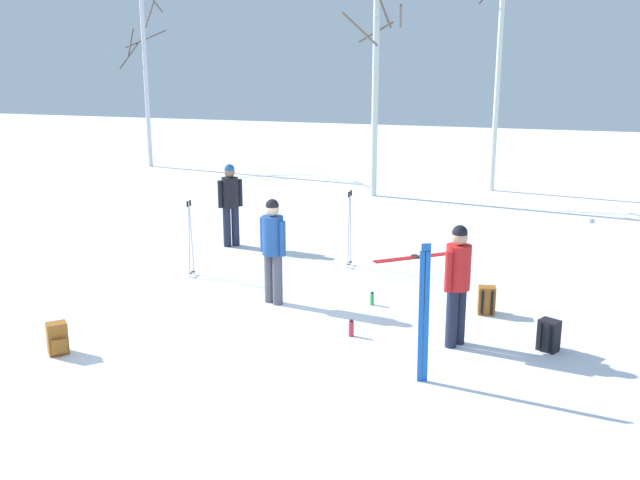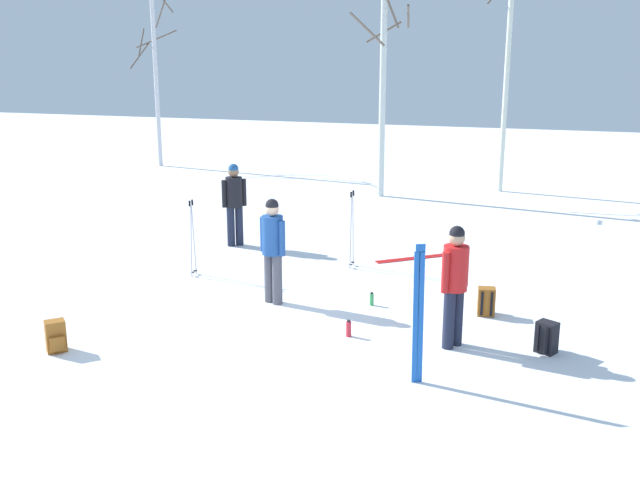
{
  "view_description": "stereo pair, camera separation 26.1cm",
  "coord_description": "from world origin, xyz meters",
  "px_view_note": "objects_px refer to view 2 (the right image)",
  "views": [
    {
      "loc": [
        3.58,
        -8.95,
        4.03
      ],
      "look_at": [
        0.31,
        2.17,
        1.0
      ],
      "focal_mm": 41.76,
      "sensor_mm": 36.0,
      "label": 1
    },
    {
      "loc": [
        3.83,
        -8.87,
        4.03
      ],
      "look_at": [
        0.31,
        2.17,
        1.0
      ],
      "focal_mm": 41.76,
      "sensor_mm": 36.0,
      "label": 2
    }
  ],
  "objects_px": {
    "water_bottle_0": "(349,329)",
    "ski_poles_0": "(352,227)",
    "backpack_2": "(486,302)",
    "ski_pair_lying_0": "(417,258)",
    "birch_tree_2": "(508,50)",
    "person_1": "(234,199)",
    "birch_tree_1": "(383,72)",
    "ski_pair_planted_0": "(418,315)",
    "water_bottle_1": "(372,299)",
    "ski_poles_1": "(192,236)",
    "person_0": "(273,244)",
    "person_2": "(455,279)",
    "birch_tree_0": "(156,75)",
    "backpack_0": "(56,337)",
    "backpack_1": "(547,338)"
  },
  "relations": [
    {
      "from": "ski_pair_lying_0",
      "to": "water_bottle_0",
      "type": "bearing_deg",
      "value": -92.46
    },
    {
      "from": "person_1",
      "to": "backpack_2",
      "type": "xyz_separation_m",
      "value": [
        5.38,
        -2.64,
        -0.77
      ]
    },
    {
      "from": "ski_poles_0",
      "to": "birch_tree_2",
      "type": "bearing_deg",
      "value": 76.56
    },
    {
      "from": "person_0",
      "to": "backpack_0",
      "type": "distance_m",
      "value": 3.55
    },
    {
      "from": "birch_tree_2",
      "to": "backpack_2",
      "type": "bearing_deg",
      "value": -86.68
    },
    {
      "from": "ski_pair_lying_0",
      "to": "ski_poles_1",
      "type": "xyz_separation_m",
      "value": [
        -3.65,
        -2.33,
        0.73
      ]
    },
    {
      "from": "backpack_1",
      "to": "backpack_2",
      "type": "height_order",
      "value": "same"
    },
    {
      "from": "water_bottle_1",
      "to": "ski_poles_0",
      "type": "bearing_deg",
      "value": 113.95
    },
    {
      "from": "ski_poles_0",
      "to": "birch_tree_0",
      "type": "xyz_separation_m",
      "value": [
        -9.59,
        9.83,
        2.3
      ]
    },
    {
      "from": "person_1",
      "to": "person_2",
      "type": "xyz_separation_m",
      "value": [
        5.06,
        -4.05,
        0.0
      ]
    },
    {
      "from": "birch_tree_1",
      "to": "ski_pair_planted_0",
      "type": "bearing_deg",
      "value": -74.72
    },
    {
      "from": "ski_pair_lying_0",
      "to": "ski_poles_0",
      "type": "xyz_separation_m",
      "value": [
        -1.06,
        -0.95,
        0.76
      ]
    },
    {
      "from": "birch_tree_2",
      "to": "backpack_1",
      "type": "bearing_deg",
      "value": -82.54
    },
    {
      "from": "ski_poles_1",
      "to": "water_bottle_0",
      "type": "xyz_separation_m",
      "value": [
        3.46,
        -1.98,
        -0.63
      ]
    },
    {
      "from": "person_0",
      "to": "ski_pair_planted_0",
      "type": "height_order",
      "value": "ski_pair_planted_0"
    },
    {
      "from": "ski_pair_lying_0",
      "to": "birch_tree_0",
      "type": "bearing_deg",
      "value": 140.18
    },
    {
      "from": "backpack_2",
      "to": "ski_pair_lying_0",
      "type": "bearing_deg",
      "value": 119.63
    },
    {
      "from": "person_1",
      "to": "person_0",
      "type": "bearing_deg",
      "value": -56.58
    },
    {
      "from": "water_bottle_1",
      "to": "birch_tree_1",
      "type": "relative_size",
      "value": 0.03
    },
    {
      "from": "ski_pair_planted_0",
      "to": "backpack_1",
      "type": "xyz_separation_m",
      "value": [
        1.51,
        1.45,
        -0.67
      ]
    },
    {
      "from": "person_2",
      "to": "backpack_2",
      "type": "distance_m",
      "value": 1.64
    },
    {
      "from": "ski_poles_0",
      "to": "birch_tree_0",
      "type": "height_order",
      "value": "birch_tree_0"
    },
    {
      "from": "person_0",
      "to": "backpack_1",
      "type": "distance_m",
      "value": 4.39
    },
    {
      "from": "birch_tree_0",
      "to": "ski_poles_1",
      "type": "bearing_deg",
      "value": -58.0
    },
    {
      "from": "ski_poles_1",
      "to": "ski_pair_planted_0",
      "type": "bearing_deg",
      "value": -34.24
    },
    {
      "from": "birch_tree_2",
      "to": "person_1",
      "type": "bearing_deg",
      "value": -121.45
    },
    {
      "from": "backpack_0",
      "to": "backpack_2",
      "type": "distance_m",
      "value": 6.31
    },
    {
      "from": "person_2",
      "to": "birch_tree_0",
      "type": "relative_size",
      "value": 0.29
    },
    {
      "from": "ski_poles_0",
      "to": "person_1",
      "type": "bearing_deg",
      "value": 163.95
    },
    {
      "from": "ski_poles_0",
      "to": "birch_tree_2",
      "type": "distance_m",
      "value": 9.38
    },
    {
      "from": "person_1",
      "to": "ski_pair_planted_0",
      "type": "relative_size",
      "value": 0.97
    },
    {
      "from": "person_1",
      "to": "birch_tree_1",
      "type": "height_order",
      "value": "birch_tree_1"
    },
    {
      "from": "water_bottle_1",
      "to": "birch_tree_0",
      "type": "bearing_deg",
      "value": 131.56
    },
    {
      "from": "water_bottle_1",
      "to": "birch_tree_2",
      "type": "height_order",
      "value": "birch_tree_2"
    },
    {
      "from": "person_2",
      "to": "backpack_0",
      "type": "height_order",
      "value": "person_2"
    },
    {
      "from": "backpack_2",
      "to": "water_bottle_1",
      "type": "distance_m",
      "value": 1.79
    },
    {
      "from": "person_2",
      "to": "backpack_1",
      "type": "relative_size",
      "value": 3.9
    },
    {
      "from": "ski_pair_planted_0",
      "to": "backpack_0",
      "type": "xyz_separation_m",
      "value": [
        -4.84,
        -0.54,
        -0.67
      ]
    },
    {
      "from": "water_bottle_1",
      "to": "birch_tree_0",
      "type": "relative_size",
      "value": 0.04
    },
    {
      "from": "person_1",
      "to": "birch_tree_1",
      "type": "xyz_separation_m",
      "value": [
        1.68,
        6.06,
        2.39
      ]
    },
    {
      "from": "ski_pair_planted_0",
      "to": "backpack_2",
      "type": "bearing_deg",
      "value": 77.65
    },
    {
      "from": "birch_tree_1",
      "to": "birch_tree_2",
      "type": "relative_size",
      "value": 0.83
    },
    {
      "from": "person_1",
      "to": "birch_tree_2",
      "type": "relative_size",
      "value": 0.22
    },
    {
      "from": "ski_poles_0",
      "to": "backpack_1",
      "type": "height_order",
      "value": "ski_poles_0"
    },
    {
      "from": "birch_tree_1",
      "to": "birch_tree_2",
      "type": "distance_m",
      "value": 3.6
    },
    {
      "from": "backpack_2",
      "to": "water_bottle_1",
      "type": "relative_size",
      "value": 2.02
    },
    {
      "from": "person_1",
      "to": "ski_poles_1",
      "type": "relative_size",
      "value": 1.23
    },
    {
      "from": "ski_poles_1",
      "to": "birch_tree_1",
      "type": "bearing_deg",
      "value": 79.36
    },
    {
      "from": "water_bottle_0",
      "to": "ski_poles_0",
      "type": "bearing_deg",
      "value": 104.62
    },
    {
      "from": "ski_poles_1",
      "to": "water_bottle_1",
      "type": "height_order",
      "value": "ski_poles_1"
    }
  ]
}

